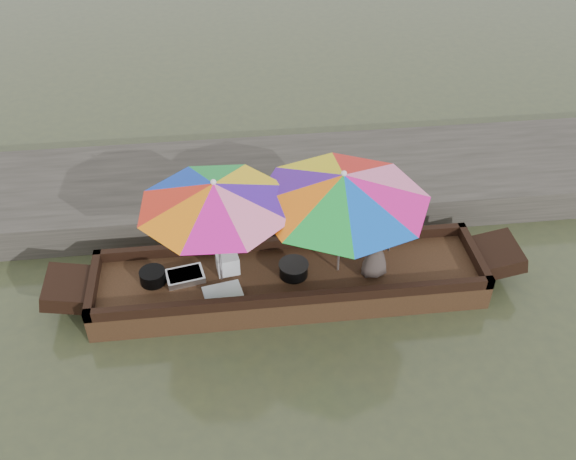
{
  "coord_description": "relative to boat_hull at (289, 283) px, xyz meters",
  "views": [
    {
      "loc": [
        -0.73,
        -6.16,
        6.05
      ],
      "look_at": [
        0.0,
        0.1,
        1.0
      ],
      "focal_mm": 40.0,
      "sensor_mm": 36.0,
      "label": 1
    }
  ],
  "objects": [
    {
      "name": "supply_bag",
      "position": [
        -0.79,
        0.13,
        0.3
      ],
      "size": [
        0.31,
        0.26,
        0.26
      ],
      "primitive_type": "cube",
      "rotation": [
        0.0,
        0.0,
        0.15
      ],
      "color": "silver",
      "rests_on": "boat_hull"
    },
    {
      "name": "charcoal_grill",
      "position": [
        0.06,
        -0.03,
        0.26
      ],
      "size": [
        0.37,
        0.37,
        0.17
      ],
      "primitive_type": "cylinder",
      "color": "black",
      "rests_on": "boat_hull"
    },
    {
      "name": "umbrella_bow",
      "position": [
        -0.88,
        0.0,
        0.95
      ],
      "size": [
        2.43,
        2.43,
        1.55
      ],
      "primitive_type": null,
      "rotation": [
        0.0,
        0.0,
        0.34
      ],
      "color": "yellow",
      "rests_on": "boat_hull"
    },
    {
      "name": "umbrella_stern",
      "position": [
        0.65,
        0.0,
        0.95
      ],
      "size": [
        2.3,
        2.3,
        1.55
      ],
      "primitive_type": null,
      "rotation": [
        0.0,
        0.0,
        -0.06
      ],
      "color": "pink",
      "rests_on": "boat_hull"
    },
    {
      "name": "boat_hull",
      "position": [
        0.0,
        0.0,
        0.0
      ],
      "size": [
        5.12,
        1.2,
        0.35
      ],
      "primitive_type": "cube",
      "color": "black",
      "rests_on": "water"
    },
    {
      "name": "cooking_pot",
      "position": [
        -1.76,
        0.05,
        0.26
      ],
      "size": [
        0.33,
        0.33,
        0.18
      ],
      "primitive_type": "cylinder",
      "color": "black",
      "rests_on": "boat_hull"
    },
    {
      "name": "tray_crayfish",
      "position": [
        -1.35,
        0.05,
        0.22
      ],
      "size": [
        0.53,
        0.42,
        0.09
      ],
      "primitive_type": "cube",
      "rotation": [
        0.0,
        0.0,
        0.2
      ],
      "color": "silver",
      "rests_on": "boat_hull"
    },
    {
      "name": "dock",
      "position": [
        0.0,
        2.2,
        0.08
      ],
      "size": [
        22.0,
        2.2,
        0.5
      ],
      "primitive_type": "cube",
      "color": "#2D2B26",
      "rests_on": "ground"
    },
    {
      "name": "vendor",
      "position": [
        1.09,
        -0.13,
        0.65
      ],
      "size": [
        0.51,
        0.38,
        0.95
      ],
      "primitive_type": "imported",
      "rotation": [
        0.0,
        0.0,
        3.3
      ],
      "color": "#3C332F",
      "rests_on": "boat_hull"
    },
    {
      "name": "tray_scallop",
      "position": [
        -0.87,
        -0.31,
        0.21
      ],
      "size": [
        0.53,
        0.42,
        0.06
      ],
      "primitive_type": "cube",
      "rotation": [
        0.0,
        0.0,
        0.19
      ],
      "color": "silver",
      "rests_on": "boat_hull"
    },
    {
      "name": "water",
      "position": [
        0.0,
        0.0,
        -0.17
      ],
      "size": [
        80.0,
        80.0,
        0.0
      ],
      "primitive_type": "plane",
      "color": "#414829",
      "rests_on": "ground"
    }
  ]
}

